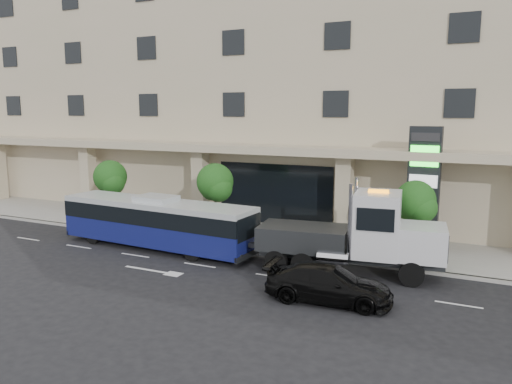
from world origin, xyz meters
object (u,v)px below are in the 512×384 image
tow_truck (358,236)px  black_sedan (328,284)px  city_bus (157,222)px  signage_pylon (423,188)px

tow_truck → black_sedan: size_ratio=1.92×
city_bus → tow_truck: tow_truck is taller
black_sedan → city_bus: bearing=67.9°
tow_truck → signage_pylon: (2.21, 5.21, 1.70)m
city_bus → signage_pylon: bearing=26.2°
city_bus → black_sedan: (10.96, -3.51, -0.77)m
black_sedan → signage_pylon: signage_pylon is taller
tow_truck → signage_pylon: 5.90m
city_bus → black_sedan: bearing=-14.4°
city_bus → signage_pylon: signage_pylon is taller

